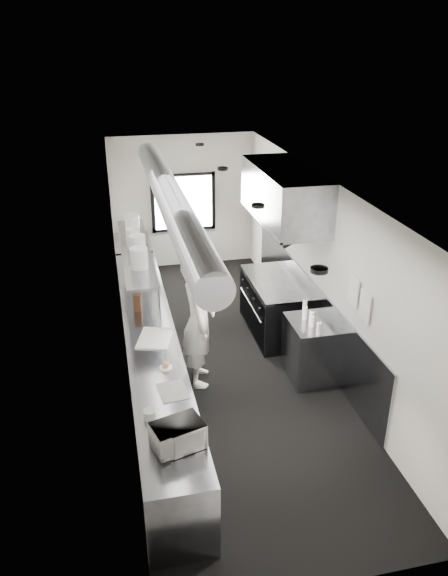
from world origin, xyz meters
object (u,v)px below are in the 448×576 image
prep_counter (152,360)px  squeeze_bottle_b (312,321)px  plate_stack_d (132,225)px  squeeze_bottle_c (311,318)px  range (275,306)px  small_plate (166,368)px  line_cook (198,321)px  microwave (178,435)px  squeeze_bottle_a (319,329)px  squeeze_bottle_e (305,306)px  pass_shelf (136,251)px  deli_tub_a (159,438)px  knife_block (137,301)px  deli_tub_b (150,414)px  far_work_table (134,263)px  bottle_station (311,349)px  plate_stack_a (139,258)px  squeeze_bottle_d (305,313)px  plate_stack_b (137,246)px  exhaust_hood (284,195)px  cutting_board (155,338)px  plate_stack_c (133,238)px

prep_counter → squeeze_bottle_b: (2.24, -0.31, 0.53)m
plate_stack_d → squeeze_bottle_c: size_ratio=1.81×
range → small_plate: 3.00m
line_cook → microwave: bearing=171.9°
prep_counter → squeeze_bottle_a: squeeze_bottle_a is taller
plate_stack_d → squeeze_bottle_e: bearing=-40.8°
pass_shelf → small_plate: bearing=-86.6°
deli_tub_a → knife_block: (0.02, 3.02, 0.08)m
deli_tub_b → plate_stack_d: 4.07m
far_work_table → microwave: bearing=-89.5°
bottle_station → squeeze_bottle_b: squeeze_bottle_b is taller
prep_counter → small_plate: (0.10, -0.92, 0.46)m
plate_stack_a → knife_block: bearing=155.7°
squeeze_bottle_b → squeeze_bottle_d: bearing=97.5°
microwave → squeeze_bottle_a: 2.85m
far_work_table → plate_stack_d: 2.03m
range → plate_stack_b: plate_stack_b is taller
small_plate → plate_stack_a: 1.86m
pass_shelf → squeeze_bottle_a: (2.29, -2.03, -0.55)m
prep_counter → knife_block: 0.98m
far_work_table → plate_stack_d: bearing=-91.6°
pass_shelf → far_work_table: (0.04, 2.20, -1.09)m
pass_shelf → bottle_station: bearing=-36.0°
deli_tub_a → squeeze_bottle_a: bearing=35.7°
range → knife_block: 2.40m
exhaust_hood → squeeze_bottle_e: 1.76m
line_cook → squeeze_bottle_b: bearing=-96.5°
cutting_board → plate_stack_b: plate_stack_b is taller
pass_shelf → range: 2.49m
knife_block → squeeze_bottle_a: bearing=-20.4°
deli_tub_b → squeeze_bottle_e: squeeze_bottle_e is taller
deli_tub_b → squeeze_bottle_d: 2.97m
pass_shelf → knife_block: 0.88m
knife_block → squeeze_bottle_e: (2.40, -0.65, -0.04)m
pass_shelf → plate_stack_d: (-0.00, 0.64, 0.22)m
bottle_station → knife_block: size_ratio=3.42×
plate_stack_c → squeeze_bottle_a: size_ratio=1.74×
range → squeeze_bottle_a: squeeze_bottle_a is taller
microwave → plate_stack_c: bearing=75.2°
prep_counter → exhaust_hood: bearing=28.1°
deli_tub_b → knife_block: bearing=88.4°
microwave → range: bearing=42.5°
small_plate → plate_stack_b: plate_stack_b is taller
knife_block → plate_stack_c: (0.04, 0.82, 0.69)m
pass_shelf → squeeze_bottle_b: pass_shelf is taller
small_plate → bottle_station: bearing=18.1°
plate_stack_c → squeeze_bottle_c: (2.32, -1.84, -0.73)m
cutting_board → plate_stack_c: 1.95m
microwave → line_cook: bearing=58.8°
far_work_table → deli_tub_a: bearing=-91.2°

